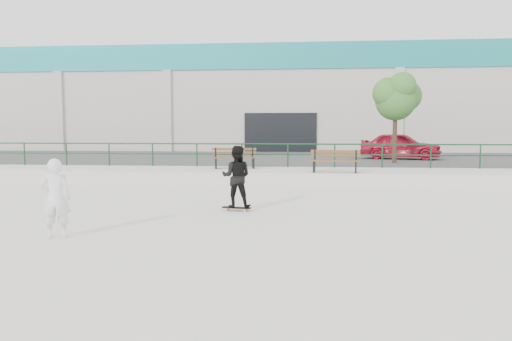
# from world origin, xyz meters

# --- Properties ---
(ground) EXTENTS (120.00, 120.00, 0.00)m
(ground) POSITION_xyz_m (0.00, 0.00, 0.00)
(ground) COLOR silver
(ground) RESTS_ON ground
(ledge) EXTENTS (30.00, 3.00, 0.50)m
(ledge) POSITION_xyz_m (0.00, 9.50, 0.25)
(ledge) COLOR beige
(ledge) RESTS_ON ground
(parking_strip) EXTENTS (60.00, 14.00, 0.50)m
(parking_strip) POSITION_xyz_m (0.00, 18.00, 0.25)
(parking_strip) COLOR #3B3B3B
(parking_strip) RESTS_ON ground
(railing) EXTENTS (28.00, 0.06, 1.03)m
(railing) POSITION_xyz_m (-0.00, 10.80, 1.24)
(railing) COLOR #163E23
(railing) RESTS_ON ledge
(commercial_building) EXTENTS (44.20, 16.33, 8.00)m
(commercial_building) POSITION_xyz_m (-0.00, 31.99, 4.58)
(commercial_building) COLOR #AFA89D
(commercial_building) RESTS_ON ground
(bench_left) EXTENTS (1.95, 0.92, 0.87)m
(bench_left) POSITION_xyz_m (-1.21, 9.99, 0.93)
(bench_left) COLOR brown
(bench_left) RESTS_ON ledge
(bench_right) EXTENTS (1.93, 0.74, 0.87)m
(bench_right) POSITION_xyz_m (2.88, 8.47, 0.93)
(bench_right) COLOR brown
(bench_right) RESTS_ON ledge
(tree) EXTENTS (2.41, 2.14, 4.29)m
(tree) POSITION_xyz_m (6.04, 13.79, 3.72)
(tree) COLOR #483824
(tree) RESTS_ON parking_strip
(red_car) EXTENTS (4.54, 2.83, 1.44)m
(red_car) POSITION_xyz_m (6.87, 16.90, 1.22)
(red_car) COLOR #A5142B
(red_car) RESTS_ON parking_strip
(skateboard) EXTENTS (0.80, 0.34, 0.09)m
(skateboard) POSITION_xyz_m (-0.07, 2.36, 0.07)
(skateboard) COLOR black
(skateboard) RESTS_ON ground
(standing_skater) EXTENTS (0.81, 0.64, 1.65)m
(standing_skater) POSITION_xyz_m (-0.07, 2.36, 0.92)
(standing_skater) COLOR black
(standing_skater) RESTS_ON skateboard
(seated_skater) EXTENTS (0.67, 0.54, 1.62)m
(seated_skater) POSITION_xyz_m (-3.25, -1.23, 0.81)
(seated_skater) COLOR white
(seated_skater) RESTS_ON ground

